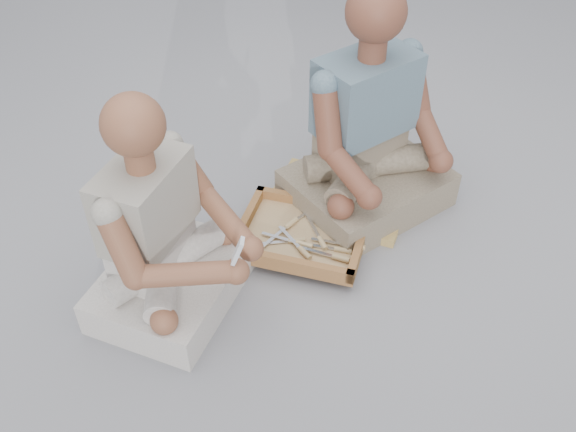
% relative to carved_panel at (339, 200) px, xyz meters
% --- Properties ---
extents(ground, '(60.00, 60.00, 0.00)m').
position_rel_carved_panel_xyz_m(ground, '(-0.12, -0.57, -0.02)').
color(ground, gray).
rests_on(ground, ground).
extents(carved_panel, '(0.65, 0.49, 0.04)m').
position_rel_carved_panel_xyz_m(carved_panel, '(0.00, 0.00, 0.00)').
color(carved_panel, '#A47D3F').
rests_on(carved_panel, ground).
extents(tool_tray, '(0.55, 0.46, 0.07)m').
position_rel_carved_panel_xyz_m(tool_tray, '(-0.12, -0.30, 0.04)').
color(tool_tray, brown).
rests_on(tool_tray, carved_panel).
extents(chisel_0, '(0.14, 0.19, 0.02)m').
position_rel_carved_panel_xyz_m(chisel_0, '(-0.10, -0.15, 0.05)').
color(chisel_0, silver).
rests_on(chisel_0, tool_tray).
extents(chisel_1, '(0.22, 0.03, 0.02)m').
position_rel_carved_panel_xyz_m(chisel_1, '(0.09, -0.34, 0.05)').
color(chisel_1, silver).
rests_on(chisel_1, tool_tray).
extents(chisel_2, '(0.12, 0.20, 0.02)m').
position_rel_carved_panel_xyz_m(chisel_2, '(-0.04, -0.32, 0.05)').
color(chisel_2, silver).
rests_on(chisel_2, tool_tray).
extents(chisel_3, '(0.12, 0.20, 0.02)m').
position_rel_carved_panel_xyz_m(chisel_3, '(-0.18, -0.27, 0.06)').
color(chisel_3, silver).
rests_on(chisel_3, tool_tray).
extents(chisel_4, '(0.21, 0.09, 0.02)m').
position_rel_carved_panel_xyz_m(chisel_4, '(-0.15, -0.35, 0.05)').
color(chisel_4, silver).
rests_on(chisel_4, tool_tray).
extents(chisel_5, '(0.22, 0.03, 0.02)m').
position_rel_carved_panel_xyz_m(chisel_5, '(0.04, -0.36, 0.05)').
color(chisel_5, silver).
rests_on(chisel_5, tool_tray).
extents(chisel_6, '(0.22, 0.06, 0.02)m').
position_rel_carved_panel_xyz_m(chisel_6, '(0.04, -0.42, 0.06)').
color(chisel_6, silver).
rests_on(chisel_6, tool_tray).
extents(chisel_7, '(0.17, 0.17, 0.02)m').
position_rel_carved_panel_xyz_m(chisel_7, '(-0.10, -0.40, 0.06)').
color(chisel_7, silver).
rests_on(chisel_7, tool_tray).
extents(chisel_8, '(0.22, 0.06, 0.02)m').
position_rel_carved_panel_xyz_m(chisel_8, '(-0.12, -0.36, 0.06)').
color(chisel_8, silver).
rests_on(chisel_8, tool_tray).
extents(wood_chip_0, '(0.02, 0.02, 0.00)m').
position_rel_carved_panel_xyz_m(wood_chip_0, '(0.01, -0.40, -0.02)').
color(wood_chip_0, tan).
rests_on(wood_chip_0, ground).
extents(wood_chip_1, '(0.02, 0.02, 0.00)m').
position_rel_carved_panel_xyz_m(wood_chip_1, '(-0.39, -0.39, -0.02)').
color(wood_chip_1, tan).
rests_on(wood_chip_1, ground).
extents(wood_chip_2, '(0.02, 0.02, 0.00)m').
position_rel_carved_panel_xyz_m(wood_chip_2, '(-0.00, -0.02, -0.02)').
color(wood_chip_2, tan).
rests_on(wood_chip_2, ground).
extents(wood_chip_3, '(0.02, 0.02, 0.00)m').
position_rel_carved_panel_xyz_m(wood_chip_3, '(0.23, -0.05, -0.02)').
color(wood_chip_3, tan).
rests_on(wood_chip_3, ground).
extents(wood_chip_4, '(0.02, 0.02, 0.00)m').
position_rel_carved_panel_xyz_m(wood_chip_4, '(0.17, -0.18, -0.02)').
color(wood_chip_4, tan).
rests_on(wood_chip_4, ground).
extents(wood_chip_5, '(0.02, 0.02, 0.00)m').
position_rel_carved_panel_xyz_m(wood_chip_5, '(-0.45, -0.20, -0.02)').
color(wood_chip_5, tan).
rests_on(wood_chip_5, ground).
extents(wood_chip_6, '(0.02, 0.02, 0.00)m').
position_rel_carved_panel_xyz_m(wood_chip_6, '(-0.36, -0.23, -0.02)').
color(wood_chip_6, tan).
rests_on(wood_chip_6, ground).
extents(wood_chip_7, '(0.02, 0.02, 0.00)m').
position_rel_carved_panel_xyz_m(wood_chip_7, '(0.04, -0.22, -0.02)').
color(wood_chip_7, tan).
rests_on(wood_chip_7, ground).
extents(wood_chip_8, '(0.02, 0.02, 0.00)m').
position_rel_carved_panel_xyz_m(wood_chip_8, '(-0.15, -0.31, -0.02)').
color(wood_chip_8, tan).
rests_on(wood_chip_8, ground).
extents(wood_chip_9, '(0.02, 0.02, 0.00)m').
position_rel_carved_panel_xyz_m(wood_chip_9, '(0.11, -0.43, -0.02)').
color(wood_chip_9, tan).
rests_on(wood_chip_9, ground).
extents(wood_chip_10, '(0.02, 0.02, 0.00)m').
position_rel_carved_panel_xyz_m(wood_chip_10, '(-0.43, -0.27, -0.02)').
color(wood_chip_10, tan).
rests_on(wood_chip_10, ground).
extents(craftsman, '(0.63, 0.64, 0.88)m').
position_rel_carved_panel_xyz_m(craftsman, '(-0.56, -0.67, 0.28)').
color(craftsman, beige).
rests_on(craftsman, ground).
extents(companion, '(0.80, 0.81, 0.99)m').
position_rel_carved_panel_xyz_m(companion, '(0.10, 0.04, 0.31)').
color(companion, gray).
rests_on(companion, ground).
extents(mobile_phone, '(0.05, 0.05, 0.10)m').
position_rel_carved_panel_xyz_m(mobile_phone, '(-0.25, -0.79, 0.40)').
color(mobile_phone, silver).
rests_on(mobile_phone, craftsman).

